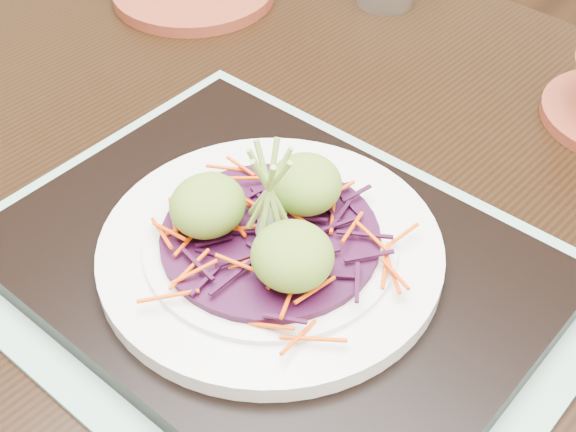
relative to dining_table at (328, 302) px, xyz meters
The scene contains 8 objects.
dining_table is the anchor object (origin of this frame).
placemat 0.13m from the dining_table, 87.97° to the right, with size 0.45×0.35×0.00m, color #88B09B.
serving_tray 0.14m from the dining_table, 87.97° to the right, with size 0.39×0.29×0.02m, color black.
white_plate 0.15m from the dining_table, 87.97° to the right, with size 0.25×0.25×0.02m.
cabbage_bed 0.17m from the dining_table, 87.97° to the right, with size 0.16×0.16×0.01m, color #320A29.
carrot_julienne 0.17m from the dining_table, 87.97° to the right, with size 0.19×0.19×0.01m, color #E54404, non-canonical shape.
guacamole_scoops 0.19m from the dining_table, 87.99° to the right, with size 0.14×0.12×0.04m.
scallion_garnish 0.20m from the dining_table, 87.97° to the right, with size 0.06×0.06×0.09m, color #8CB046, non-canonical shape.
Camera 1 is at (0.33, -0.43, 1.23)m, focal length 50.00 mm.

